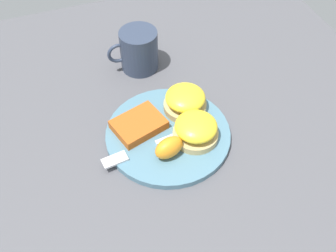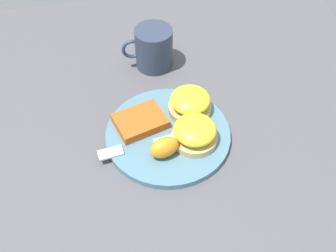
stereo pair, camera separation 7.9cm
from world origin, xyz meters
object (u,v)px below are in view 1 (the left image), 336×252
at_px(hashbrown_patty, 139,125).
at_px(sandwich_benedict_right, 185,100).
at_px(sandwich_benedict_left, 196,129).
at_px(orange_wedge, 169,148).
at_px(fork, 151,145).
at_px(cup, 139,50).

bearing_deg(hashbrown_patty, sandwich_benedict_right, -170.99).
distance_m(sandwich_benedict_left, sandwich_benedict_right, 0.08).
xyz_separation_m(sandwich_benedict_left, hashbrown_patty, (0.10, -0.06, -0.02)).
xyz_separation_m(orange_wedge, fork, (0.03, -0.03, -0.02)).
bearing_deg(hashbrown_patty, orange_wedge, 111.58).
bearing_deg(cup, orange_wedge, 83.95).
bearing_deg(sandwich_benedict_left, sandwich_benedict_right, -97.16).
relative_size(sandwich_benedict_right, fork, 0.38).
bearing_deg(sandwich_benedict_right, hashbrown_patty, 9.01).
height_order(hashbrown_patty, orange_wedge, orange_wedge).
bearing_deg(cup, hashbrown_patty, 72.08).
xyz_separation_m(hashbrown_patty, fork, (-0.01, 0.05, -0.01)).
bearing_deg(sandwich_benedict_right, fork, 35.23).
bearing_deg(fork, cup, -102.38).
xyz_separation_m(fork, cup, (-0.06, -0.25, 0.03)).
height_order(sandwich_benedict_right, fork, sandwich_benedict_right).
bearing_deg(sandwich_benedict_left, hashbrown_patty, -32.77).
bearing_deg(orange_wedge, hashbrown_patty, -68.42).
bearing_deg(sandwich_benedict_right, cup, -75.90).
xyz_separation_m(hashbrown_patty, orange_wedge, (-0.03, 0.09, 0.01)).
xyz_separation_m(sandwich_benedict_left, orange_wedge, (0.07, 0.02, -0.00)).
distance_m(sandwich_benedict_left, cup, 0.27).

